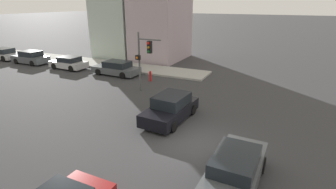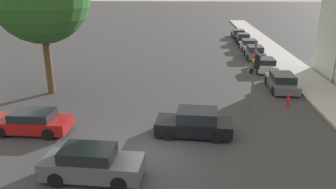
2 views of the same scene
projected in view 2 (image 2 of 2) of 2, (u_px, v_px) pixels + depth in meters
ground_plane at (152, 155)px, 16.47m from camera, size 300.00×300.00×0.00m
sidewalk_strip at (263, 43)px, 47.02m from camera, size 3.35×60.00×0.17m
traffic_signal at (255, 68)px, 21.14m from camera, size 0.55×2.05×4.56m
crossing_car_0 at (92, 164)px, 14.26m from camera, size 4.43×1.94×1.48m
crossing_car_1 at (195, 123)px, 18.41m from camera, size 4.37×2.18×1.52m
crossing_car_2 at (31, 122)px, 18.75m from camera, size 4.50×1.95×1.31m
parked_car_0 at (282, 82)px, 26.43m from camera, size 2.07×4.62×1.34m
parked_car_1 at (265, 65)px, 32.07m from camera, size 1.99×3.90×1.29m
parked_car_2 at (254, 52)px, 37.49m from camera, size 1.97×4.29×1.46m
parked_car_3 at (249, 45)px, 42.19m from camera, size 2.13×4.19×1.39m
parked_car_4 at (243, 39)px, 46.78m from camera, size 1.86×3.90×1.45m
parked_car_5 at (238, 34)px, 51.88m from camera, size 1.98×4.28×1.27m
fire_hydrant at (288, 100)px, 22.71m from camera, size 0.22×0.22×0.92m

